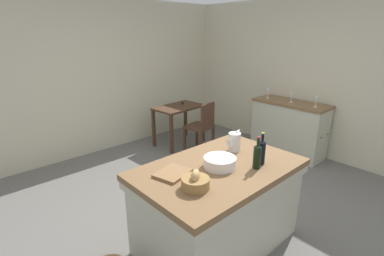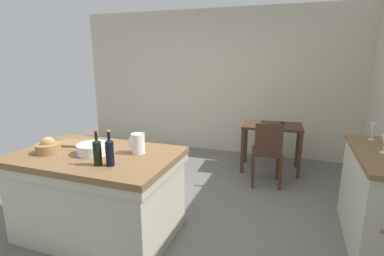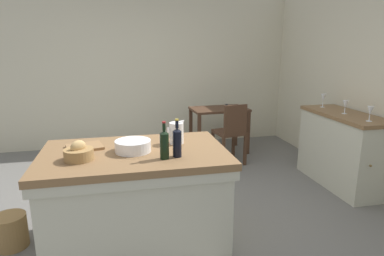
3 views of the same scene
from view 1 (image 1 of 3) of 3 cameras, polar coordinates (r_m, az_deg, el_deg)
ground_plane at (r=3.67m, az=2.48°, el=-15.41°), size 6.76×6.76×0.00m
wall_back at (r=5.26m, az=-18.04°, el=9.51°), size 5.32×0.12×2.60m
wall_right at (r=5.28m, az=23.35°, el=8.93°), size 0.12×5.20×2.60m
island_table at (r=2.91m, az=5.18°, el=-14.59°), size 1.57×1.01×0.86m
side_cabinet at (r=5.25m, az=18.67°, el=0.04°), size 0.52×1.26×0.93m
writing_desk at (r=5.36m, az=-2.63°, el=3.11°), size 0.93×0.61×0.79m
wooden_chair at (r=4.95m, az=1.95°, el=0.41°), size 0.46×0.46×0.92m
pitcher at (r=3.03m, az=8.42°, el=-2.69°), size 0.17×0.13×0.24m
wash_bowl at (r=2.67m, az=5.55°, el=-6.79°), size 0.30×0.30×0.10m
bread_basket at (r=2.32m, az=0.69°, el=-10.71°), size 0.23×0.23×0.16m
cutting_board at (r=2.55m, az=-3.84°, el=-8.94°), size 0.35×0.31×0.02m
wine_bottle_dark at (r=2.77m, az=13.67°, el=-4.51°), size 0.07×0.07×0.31m
wine_bottle_amber at (r=2.68m, az=12.83°, el=-5.37°), size 0.07×0.07×0.30m
wine_glass_far_left at (r=4.89m, az=23.48°, el=5.16°), size 0.07×0.07×0.17m
wine_glass_left at (r=5.08m, az=19.20°, el=6.09°), size 0.07×0.07×0.16m
wine_glass_middle at (r=5.30m, az=14.93°, el=7.10°), size 0.07×0.07×0.18m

